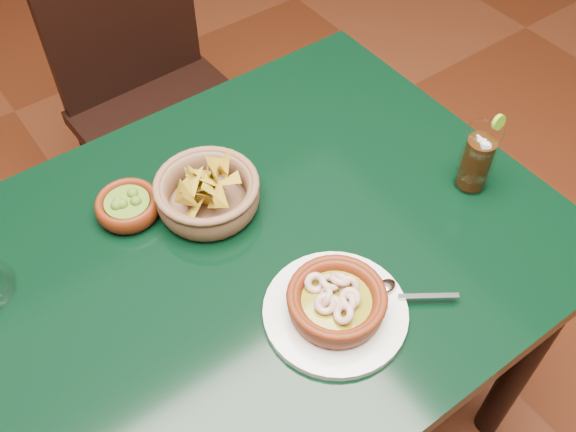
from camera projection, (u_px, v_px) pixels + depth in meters
dining_table at (217, 302)px, 1.13m from camera, size 1.20×0.80×0.75m
dining_chair at (157, 98)px, 1.69m from camera, size 0.45×0.45×0.93m
shrimp_plate at (336, 304)px, 0.98m from camera, size 0.29×0.23×0.07m
chip_basket at (207, 193)px, 1.12m from camera, size 0.22×0.22×0.13m
guacamole_ramekin at (128, 206)px, 1.11m from camera, size 0.13×0.13×0.04m
cola_drink at (477, 159)px, 1.13m from camera, size 0.13×0.13×0.15m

